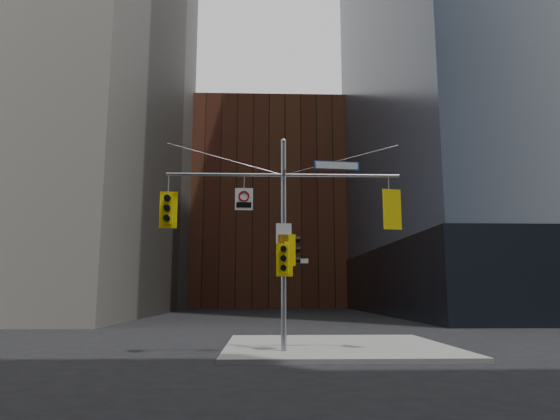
{
  "coord_description": "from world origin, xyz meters",
  "views": [
    {
      "loc": [
        -0.68,
        -14.66,
        2.04
      ],
      "look_at": [
        -0.12,
        2.0,
        4.78
      ],
      "focal_mm": 32.0,
      "sensor_mm": 36.0,
      "label": 1
    }
  ],
  "objects": [
    {
      "name": "traffic_light_pole_side",
      "position": [
        0.32,
        2.0,
        3.42
      ],
      "size": [
        0.41,
        0.35,
        1.04
      ],
      "rotation": [
        0.0,
        0.0,
        1.53
      ],
      "color": "yellow",
      "rests_on": "ground"
    },
    {
      "name": "signal_assembly",
      "position": [
        0.0,
        1.99,
        4.42
      ],
      "size": [
        8.0,
        0.8,
        7.3
      ],
      "color": "gray",
      "rests_on": "ground"
    },
    {
      "name": "sidewalk_corner",
      "position": [
        2.0,
        4.0,
        0.07
      ],
      "size": [
        8.0,
        8.0,
        0.15
      ],
      "primitive_type": "cube",
      "color": "gray",
      "rests_on": "ground"
    },
    {
      "name": "street_sign_blade",
      "position": [
        1.84,
        2.0,
        6.35
      ],
      "size": [
        1.59,
        0.21,
        0.31
      ],
      "rotation": [
        0.0,
        0.0,
        0.11
      ],
      "color": "#11459D",
      "rests_on": "ground"
    },
    {
      "name": "regulatory_sign_arm",
      "position": [
        -1.35,
        1.97,
        5.17
      ],
      "size": [
        0.61,
        0.07,
        0.76
      ],
      "rotation": [
        0.0,
        0.0,
        0.02
      ],
      "color": "silver",
      "rests_on": "ground"
    },
    {
      "name": "street_blade_ns",
      "position": [
        0.0,
        2.45,
        2.89
      ],
      "size": [
        0.07,
        0.68,
        0.14
      ],
      "rotation": [
        0.0,
        0.0,
        -0.07
      ],
      "color": "#145926",
      "rests_on": "ground"
    },
    {
      "name": "traffic_light_east_arm",
      "position": [
        3.63,
        1.99,
        4.8
      ],
      "size": [
        0.65,
        0.59,
        1.37
      ],
      "rotation": [
        0.0,
        0.0,
        3.35
      ],
      "color": "yellow",
      "rests_on": "ground"
    },
    {
      "name": "traffic_light_pole_front",
      "position": [
        0.0,
        1.73,
        3.12
      ],
      "size": [
        0.55,
        0.47,
        1.15
      ],
      "rotation": [
        0.0,
        0.0,
        -0.14
      ],
      "color": "yellow",
      "rests_on": "ground"
    },
    {
      "name": "regulatory_sign_pole",
      "position": [
        0.0,
        1.88,
        3.95
      ],
      "size": [
        0.52,
        0.08,
        0.68
      ],
      "rotation": [
        0.0,
        0.0,
        0.1
      ],
      "color": "silver",
      "rests_on": "ground"
    },
    {
      "name": "brick_midrise",
      "position": [
        0.0,
        58.0,
        14.0
      ],
      "size": [
        26.0,
        20.0,
        28.0
      ],
      "primitive_type": "cube",
      "color": "brown",
      "rests_on": "ground"
    },
    {
      "name": "ground",
      "position": [
        0.0,
        0.0,
        0.0
      ],
      "size": [
        160.0,
        160.0,
        0.0
      ],
      "primitive_type": "plane",
      "color": "black",
      "rests_on": "ground"
    },
    {
      "name": "street_blade_ew",
      "position": [
        0.45,
        2.0,
        3.06
      ],
      "size": [
        0.75,
        0.12,
        0.15
      ],
      "rotation": [
        0.0,
        0.0,
        -0.12
      ],
      "color": "silver",
      "rests_on": "ground"
    },
    {
      "name": "traffic_light_west_arm",
      "position": [
        -3.91,
        2.01,
        4.8
      ],
      "size": [
        0.6,
        0.49,
        1.26
      ],
      "rotation": [
        0.0,
        0.0,
        0.05
      ],
      "color": "yellow",
      "rests_on": "ground"
    }
  ]
}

